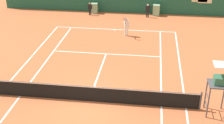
% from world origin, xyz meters
% --- Properties ---
extents(ground_plane, '(80.00, 80.00, 0.01)m').
position_xyz_m(ground_plane, '(-0.00, 0.58, 0.00)').
color(ground_plane, '#BC6038').
extents(tennis_net, '(12.10, 0.10, 1.07)m').
position_xyz_m(tennis_net, '(0.00, 0.00, 0.51)').
color(tennis_net, '#4C4C51').
rests_on(tennis_net, ground_plane).
extents(sponsor_back_wall, '(25.00, 1.02, 2.50)m').
position_xyz_m(sponsor_back_wall, '(0.05, 16.97, 1.21)').
color(sponsor_back_wall, '#1E5642').
rests_on(sponsor_back_wall, ground_plane).
extents(umpire_chair, '(1.00, 1.00, 2.84)m').
position_xyz_m(umpire_chair, '(6.71, -0.24, 1.86)').
color(umpire_chair, '#47474C').
rests_on(umpire_chair, ground_plane).
extents(player_on_baseline, '(0.49, 0.75, 1.77)m').
position_xyz_m(player_on_baseline, '(1.13, 10.28, 0.92)').
color(player_on_baseline, white).
rests_on(player_on_baseline, ground_plane).
extents(ball_kid_centre_post, '(0.42, 0.18, 1.27)m').
position_xyz_m(ball_kid_centre_post, '(-3.05, 15.66, 0.73)').
color(ball_kid_centre_post, black).
rests_on(ball_kid_centre_post, ground_plane).
extents(ball_kid_left_post, '(0.44, 0.22, 1.33)m').
position_xyz_m(ball_kid_left_post, '(2.75, 15.66, 0.77)').
color(ball_kid_left_post, black).
rests_on(ball_kid_left_post, ground_plane).
extents(tennis_ball_near_service_line, '(0.07, 0.07, 0.07)m').
position_xyz_m(tennis_ball_near_service_line, '(-1.87, 7.92, 0.03)').
color(tennis_ball_near_service_line, '#CCE033').
rests_on(tennis_ball_near_service_line, ground_plane).
extents(tennis_ball_by_sideline, '(0.07, 0.07, 0.07)m').
position_xyz_m(tennis_ball_by_sideline, '(-0.29, 10.47, 0.03)').
color(tennis_ball_by_sideline, '#CCE033').
rests_on(tennis_ball_by_sideline, ground_plane).
extents(tennis_ball_mid_court, '(0.07, 0.07, 0.07)m').
position_xyz_m(tennis_ball_mid_court, '(-3.86, 10.95, 0.03)').
color(tennis_ball_mid_court, '#CCE033').
rests_on(tennis_ball_mid_court, ground_plane).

